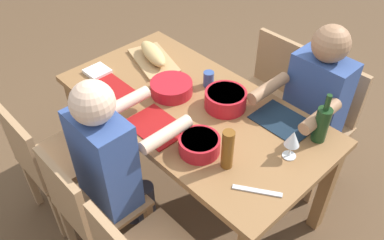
{
  "coord_description": "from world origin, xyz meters",
  "views": [
    {
      "loc": [
        1.3,
        -1.23,
        2.19
      ],
      "look_at": [
        0.0,
        0.0,
        0.63
      ],
      "focal_mm": 37.17,
      "sensor_mm": 36.0,
      "label": 1
    }
  ],
  "objects_px": {
    "chair_far_center": "(267,88)",
    "cup_far_center": "(209,79)",
    "diner_near_center": "(112,160)",
    "serving_bowl_fruit": "(171,87)",
    "serving_bowl_pasta": "(226,99)",
    "beer_bottle": "(228,149)",
    "napkin_stack": "(97,71)",
    "chair_near_left": "(47,160)",
    "dining_table": "(192,118)",
    "wine_bottle": "(322,123)",
    "chair_far_right": "(321,118)",
    "bread_loaf": "(153,54)",
    "serving_bowl_salad": "(199,144)",
    "diner_far_right": "(312,105)",
    "wine_glass": "(293,140)",
    "cutting_board": "(154,61)",
    "chair_near_center": "(88,205)"
  },
  "relations": [
    {
      "from": "serving_bowl_pasta",
      "to": "beer_bottle",
      "type": "bearing_deg",
      "value": -46.24
    },
    {
      "from": "chair_near_center",
      "to": "serving_bowl_fruit",
      "type": "relative_size",
      "value": 3.37
    },
    {
      "from": "serving_bowl_pasta",
      "to": "diner_near_center",
      "type": "bearing_deg",
      "value": -101.15
    },
    {
      "from": "serving_bowl_fruit",
      "to": "bread_loaf",
      "type": "relative_size",
      "value": 0.79
    },
    {
      "from": "wine_glass",
      "to": "wine_bottle",
      "type": "bearing_deg",
      "value": 82.35
    },
    {
      "from": "chair_near_center",
      "to": "chair_near_left",
      "type": "bearing_deg",
      "value": 180.0
    },
    {
      "from": "beer_bottle",
      "to": "serving_bowl_fruit",
      "type": "bearing_deg",
      "value": 163.05
    },
    {
      "from": "wine_bottle",
      "to": "cup_far_center",
      "type": "xyz_separation_m",
      "value": [
        -0.73,
        -0.08,
        -0.06
      ]
    },
    {
      "from": "chair_far_right",
      "to": "bread_loaf",
      "type": "bearing_deg",
      "value": -147.3
    },
    {
      "from": "wine_glass",
      "to": "cup_far_center",
      "type": "distance_m",
      "value": 0.72
    },
    {
      "from": "serving_bowl_salad",
      "to": "napkin_stack",
      "type": "xyz_separation_m",
      "value": [
        -0.95,
        0.01,
        -0.04
      ]
    },
    {
      "from": "chair_near_left",
      "to": "chair_near_center",
      "type": "bearing_deg",
      "value": 0.0
    },
    {
      "from": "cup_far_center",
      "to": "chair_near_center",
      "type": "bearing_deg",
      "value": -85.55
    },
    {
      "from": "wine_bottle",
      "to": "napkin_stack",
      "type": "distance_m",
      "value": 1.41
    },
    {
      "from": "diner_near_center",
      "to": "dining_table",
      "type": "bearing_deg",
      "value": 90.0
    },
    {
      "from": "diner_near_center",
      "to": "chair_near_left",
      "type": "height_order",
      "value": "diner_near_center"
    },
    {
      "from": "dining_table",
      "to": "wine_bottle",
      "type": "relative_size",
      "value": 5.62
    },
    {
      "from": "diner_near_center",
      "to": "serving_bowl_fruit",
      "type": "bearing_deg",
      "value": 107.02
    },
    {
      "from": "diner_far_right",
      "to": "wine_glass",
      "type": "distance_m",
      "value": 0.54
    },
    {
      "from": "napkin_stack",
      "to": "bread_loaf",
      "type": "bearing_deg",
      "value": 66.91
    },
    {
      "from": "napkin_stack",
      "to": "chair_near_left",
      "type": "bearing_deg",
      "value": -68.6
    },
    {
      "from": "wine_bottle",
      "to": "wine_glass",
      "type": "bearing_deg",
      "value": -97.65
    },
    {
      "from": "serving_bowl_fruit",
      "to": "wine_glass",
      "type": "height_order",
      "value": "wine_glass"
    },
    {
      "from": "cup_far_center",
      "to": "cutting_board",
      "type": "bearing_deg",
      "value": -169.87
    },
    {
      "from": "chair_near_center",
      "to": "wine_glass",
      "type": "height_order",
      "value": "wine_glass"
    },
    {
      "from": "diner_far_right",
      "to": "diner_near_center",
      "type": "relative_size",
      "value": 1.0
    },
    {
      "from": "chair_near_left",
      "to": "chair_far_right",
      "type": "bearing_deg",
      "value": 59.07
    },
    {
      "from": "chair_near_left",
      "to": "beer_bottle",
      "type": "distance_m",
      "value": 1.12
    },
    {
      "from": "chair_far_center",
      "to": "bread_loaf",
      "type": "bearing_deg",
      "value": -129.7
    },
    {
      "from": "chair_far_center",
      "to": "cup_far_center",
      "type": "bearing_deg",
      "value": -97.89
    },
    {
      "from": "chair_near_left",
      "to": "wine_glass",
      "type": "relative_size",
      "value": 5.12
    },
    {
      "from": "chair_near_left",
      "to": "cup_far_center",
      "type": "distance_m",
      "value": 1.07
    },
    {
      "from": "diner_near_center",
      "to": "cup_far_center",
      "type": "distance_m",
      "value": 0.78
    },
    {
      "from": "chair_far_center",
      "to": "wine_glass",
      "type": "xyz_separation_m",
      "value": [
        0.63,
        -0.67,
        0.37
      ]
    },
    {
      "from": "wine_bottle",
      "to": "beer_bottle",
      "type": "distance_m",
      "value": 0.53
    },
    {
      "from": "cutting_board",
      "to": "serving_bowl_fruit",
      "type": "bearing_deg",
      "value": -22.13
    },
    {
      "from": "napkin_stack",
      "to": "wine_glass",
      "type": "bearing_deg",
      "value": 12.66
    },
    {
      "from": "chair_near_center",
      "to": "cup_far_center",
      "type": "xyz_separation_m",
      "value": [
        -0.07,
        0.96,
        0.31
      ]
    },
    {
      "from": "chair_near_left",
      "to": "beer_bottle",
      "type": "xyz_separation_m",
      "value": [
        0.9,
        0.55,
        0.37
      ]
    },
    {
      "from": "serving_bowl_salad",
      "to": "wine_glass",
      "type": "height_order",
      "value": "wine_glass"
    },
    {
      "from": "beer_bottle",
      "to": "wine_glass",
      "type": "xyz_separation_m",
      "value": [
        0.17,
        0.27,
        0.01
      ]
    },
    {
      "from": "diner_far_right",
      "to": "wine_glass",
      "type": "bearing_deg",
      "value": -69.8
    },
    {
      "from": "bread_loaf",
      "to": "napkin_stack",
      "type": "xyz_separation_m",
      "value": [
        -0.15,
        -0.34,
        -0.05
      ]
    },
    {
      "from": "serving_bowl_pasta",
      "to": "beer_bottle",
      "type": "height_order",
      "value": "beer_bottle"
    },
    {
      "from": "serving_bowl_fruit",
      "to": "chair_far_center",
      "type": "bearing_deg",
      "value": 77.27
    },
    {
      "from": "chair_near_left",
      "to": "serving_bowl_salad",
      "type": "distance_m",
      "value": 0.96
    },
    {
      "from": "dining_table",
      "to": "diner_far_right",
      "type": "distance_m",
      "value": 0.72
    },
    {
      "from": "beer_bottle",
      "to": "bread_loaf",
      "type": "bearing_deg",
      "value": 161.19
    },
    {
      "from": "diner_near_center",
      "to": "serving_bowl_salad",
      "type": "xyz_separation_m",
      "value": [
        0.29,
        0.34,
        0.09
      ]
    },
    {
      "from": "dining_table",
      "to": "chair_near_center",
      "type": "bearing_deg",
      "value": -90.0
    }
  ]
}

